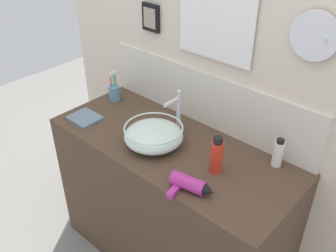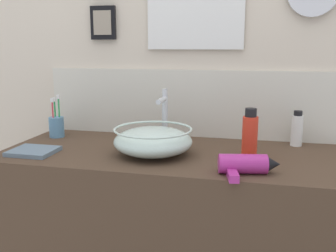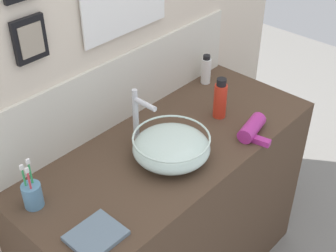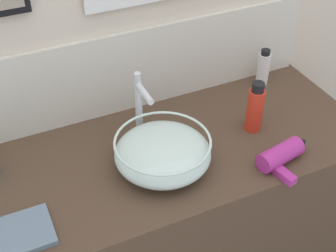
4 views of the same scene
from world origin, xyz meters
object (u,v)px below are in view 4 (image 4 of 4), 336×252
(hair_drier, at_px, (284,154))
(spray_bottle, at_px, (263,68))
(glass_bowl_sink, at_px, (163,152))
(hand_towel, at_px, (21,233))
(faucet, at_px, (140,101))
(shampoo_bottle, at_px, (255,108))

(hair_drier, height_order, spray_bottle, spray_bottle)
(glass_bowl_sink, relative_size, spray_bottle, 2.04)
(spray_bottle, distance_m, hand_towel, 1.04)
(hand_towel, bearing_deg, faucet, 30.10)
(shampoo_bottle, distance_m, spray_bottle, 0.29)
(glass_bowl_sink, relative_size, shampoo_bottle, 1.61)
(glass_bowl_sink, relative_size, faucet, 1.29)
(glass_bowl_sink, height_order, faucet, faucet)
(faucet, relative_size, shampoo_bottle, 1.24)
(faucet, bearing_deg, spray_bottle, 9.26)
(hair_drier, xyz_separation_m, shampoo_bottle, (0.00, 0.18, 0.06))
(glass_bowl_sink, height_order, hair_drier, glass_bowl_sink)
(faucet, relative_size, spray_bottle, 1.58)
(hair_drier, distance_m, hand_towel, 0.79)
(glass_bowl_sink, height_order, spray_bottle, spray_bottle)
(hand_towel, bearing_deg, hair_drier, -3.82)
(hand_towel, bearing_deg, spray_bottle, 19.45)
(faucet, relative_size, hair_drier, 1.12)
(glass_bowl_sink, distance_m, spray_bottle, 0.59)
(faucet, height_order, hair_drier, faucet)
(spray_bottle, height_order, hand_towel, spray_bottle)
(hand_towel, bearing_deg, glass_bowl_sink, 10.84)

